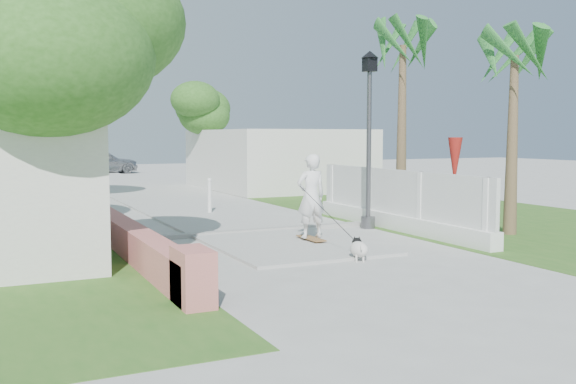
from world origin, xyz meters
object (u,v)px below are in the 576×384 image
street_lamp (369,132)px  bollard (210,195)px  patio_umbrella (455,162)px  dog (359,248)px  skateboarder (315,201)px  parked_car (101,162)px

street_lamp → bollard: street_lamp is taller
patio_umbrella → dog: size_ratio=3.82×
street_lamp → skateboarder: size_ratio=1.81×
dog → parked_car: 30.68m
dog → parked_car: (0.24, 30.67, 0.52)m
dog → street_lamp: bearing=76.5°
patio_umbrella → parked_car: (-4.10, 28.16, -0.93)m
skateboarder → street_lamp: bearing=-144.1°
street_lamp → bollard: (-2.70, 4.50, -1.84)m
dog → patio_umbrella: bearing=51.4°
street_lamp → dog: (-2.44, -3.51, -2.19)m
street_lamp → dog: 4.81m
street_lamp → patio_umbrella: 2.27m
street_lamp → skateboarder: (-2.40, -1.68, -1.48)m
street_lamp → bollard: bearing=121.0°
bollard → parked_car: 22.67m
parked_car → bollard: bearing=173.9°
patio_umbrella → dog: 5.22m
parked_car → street_lamp: bearing=179.8°
street_lamp → dog: bearing=-124.8°
street_lamp → patio_umbrella: (1.90, -1.00, -0.74)m
street_lamp → skateboarder: bearing=-145.0°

